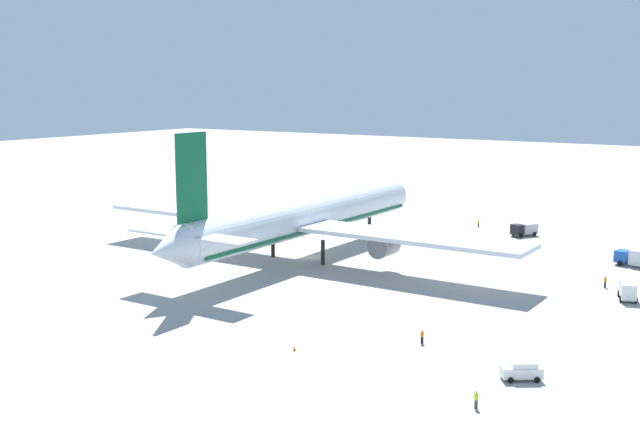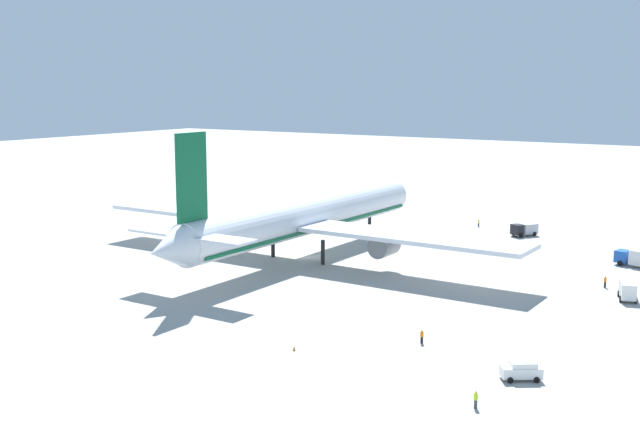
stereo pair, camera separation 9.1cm
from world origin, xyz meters
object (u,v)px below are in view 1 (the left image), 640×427
(baggage_cart_0, at_px, (313,214))
(traffic_cone_2, at_px, (294,348))
(service_truck_0, at_px, (524,229))
(service_van, at_px, (522,370))
(service_truck_1, at_px, (628,289))
(traffic_cone_1, at_px, (256,217))
(ground_worker_3, at_px, (422,337))
(ground_worker_2, at_px, (605,282))
(airliner, at_px, (303,218))
(ground_worker_0, at_px, (478,223))
(traffic_cone_0, at_px, (261,214))
(ground_worker_1, at_px, (476,399))
(service_truck_2, at_px, (638,258))

(baggage_cart_0, bearing_deg, traffic_cone_2, -147.98)
(service_truck_0, distance_m, baggage_cart_0, 50.23)
(service_van, height_order, baggage_cart_0, service_van)
(service_truck_1, bearing_deg, traffic_cone_1, 72.90)
(service_van, xyz_separation_m, ground_worker_3, (4.97, 13.72, -0.20))
(baggage_cart_0, height_order, traffic_cone_2, traffic_cone_2)
(baggage_cart_0, bearing_deg, ground_worker_2, -113.46)
(service_truck_1, bearing_deg, airliner, 92.94)
(ground_worker_2, bearing_deg, service_van, -177.75)
(ground_worker_0, height_order, traffic_cone_2, ground_worker_0)
(airliner, relative_size, traffic_cone_0, 149.96)
(ground_worker_1, xyz_separation_m, traffic_cone_0, (78.44, 84.45, -0.61))
(service_van, relative_size, ground_worker_0, 2.72)
(service_truck_0, height_order, traffic_cone_1, service_truck_0)
(ground_worker_0, height_order, traffic_cone_0, ground_worker_0)
(airliner, height_order, ground_worker_0, airliner)
(service_truck_0, distance_m, ground_worker_0, 12.72)
(ground_worker_0, distance_m, traffic_cone_0, 50.38)
(airliner, distance_m, ground_worker_2, 50.47)
(airliner, bearing_deg, service_truck_0, -31.80)
(ground_worker_2, bearing_deg, ground_worker_0, 42.53)
(airliner, bearing_deg, service_van, -124.68)
(service_truck_2, bearing_deg, ground_worker_2, 175.68)
(service_truck_1, xyz_separation_m, ground_worker_3, (-33.15, 16.31, -0.68))
(ground_worker_1, bearing_deg, service_van, -7.38)
(baggage_cart_0, height_order, ground_worker_0, ground_worker_0)
(ground_worker_1, distance_m, ground_worker_2, 52.93)
(service_truck_0, xyz_separation_m, ground_worker_3, (-72.02, -11.57, -0.59))
(service_truck_2, bearing_deg, service_van, -179.60)
(ground_worker_0, distance_m, traffic_cone_2, 88.13)
(airliner, relative_size, service_truck_1, 16.00)
(service_truck_1, relative_size, traffic_cone_0, 9.37)
(service_truck_2, xyz_separation_m, baggage_cart_0, (15.06, 75.07, -1.32))
(ground_worker_0, bearing_deg, service_truck_0, -112.89)
(service_truck_0, bearing_deg, service_truck_2, -123.69)
(ground_worker_0, bearing_deg, ground_worker_2, -137.47)
(service_van, relative_size, ground_worker_1, 2.56)
(service_van, xyz_separation_m, baggage_cart_0, (75.46, 75.49, -0.76))
(airliner, distance_m, ground_worker_1, 67.38)
(ground_worker_3, bearing_deg, baggage_cart_0, 41.23)
(airliner, height_order, traffic_cone_0, airliner)
(airliner, height_order, service_truck_0, airliner)
(traffic_cone_2, bearing_deg, service_van, -77.83)
(ground_worker_1, bearing_deg, baggage_cart_0, 41.16)
(airliner, relative_size, traffic_cone_2, 149.96)
(service_truck_2, height_order, traffic_cone_2, service_truck_2)
(service_truck_0, xyz_separation_m, service_truck_2, (-16.58, -24.87, 0.16))
(service_van, bearing_deg, service_truck_1, -3.88)
(service_truck_2, relative_size, baggage_cart_0, 2.05)
(ground_worker_1, distance_m, ground_worker_3, 19.10)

